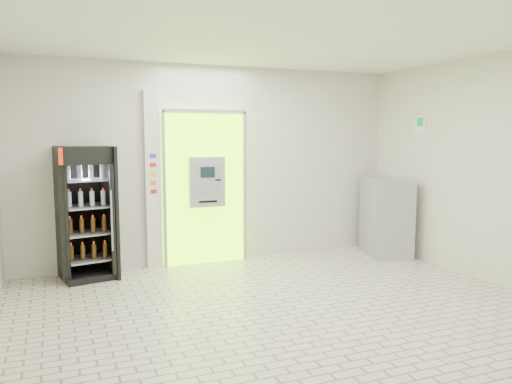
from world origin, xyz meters
TOP-DOWN VIEW (x-y plane):
  - ground at (0.00, 0.00)m, footprint 6.00×6.00m
  - room_shell at (0.00, 0.00)m, footprint 6.00×6.00m
  - atm_assembly at (-0.20, 2.41)m, footprint 1.30×0.24m
  - pillar at (-0.98, 2.45)m, footprint 0.22×0.11m
  - beverage_cooler at (-1.93, 2.20)m, footprint 0.78×0.74m
  - steel_cabinet at (2.68, 1.78)m, footprint 0.91×1.09m
  - exit_sign at (2.99, 1.40)m, footprint 0.02×0.22m

SIDE VIEW (x-z plane):
  - ground at x=0.00m, z-range 0.00..0.00m
  - steel_cabinet at x=2.68m, z-range 0.00..1.26m
  - beverage_cooler at x=-1.93m, z-range -0.04..1.77m
  - atm_assembly at x=-0.20m, z-range 0.01..2.34m
  - pillar at x=-0.98m, z-range 0.00..2.60m
  - room_shell at x=0.00m, z-range -1.16..4.84m
  - exit_sign at x=2.99m, z-range 1.99..2.25m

